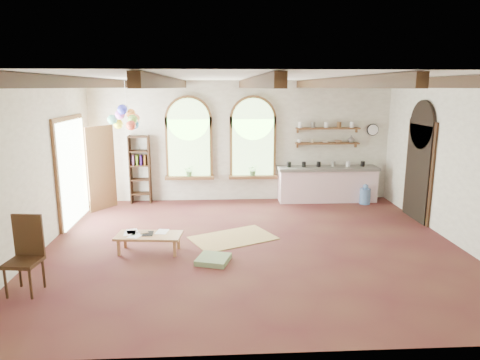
{
  "coord_description": "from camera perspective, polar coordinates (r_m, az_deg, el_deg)",
  "views": [
    {
      "loc": [
        -0.67,
        -7.89,
        3.02
      ],
      "look_at": [
        -0.2,
        0.6,
        1.17
      ],
      "focal_mm": 32.0,
      "sensor_mm": 36.0,
      "label": 1
    }
  ],
  "objects": [
    {
      "name": "floor",
      "position": [
        8.48,
        1.6,
        -8.63
      ],
      "size": [
        8.0,
        8.0,
        0.0
      ],
      "primitive_type": "plane",
      "color": "brown",
      "rests_on": "ground"
    },
    {
      "name": "ceiling_beams",
      "position": [
        7.92,
        1.74,
        12.81
      ],
      "size": [
        6.2,
        6.8,
        0.18
      ],
      "primitive_type": null,
      "color": "#311E0F",
      "rests_on": "ceiling"
    },
    {
      "name": "window_left",
      "position": [
        11.43,
        -6.82,
        5.19
      ],
      "size": [
        1.3,
        0.28,
        2.2
      ],
      "color": "brown",
      "rests_on": "floor"
    },
    {
      "name": "window_right",
      "position": [
        11.45,
        1.74,
        5.28
      ],
      "size": [
        1.3,
        0.28,
        2.2
      ],
      "color": "brown",
      "rests_on": "floor"
    },
    {
      "name": "left_doorway",
      "position": [
        10.4,
        -21.48,
        1.03
      ],
      "size": [
        0.1,
        1.9,
        2.5
      ],
      "primitive_type": "cube",
      "color": "brown",
      "rests_on": "floor"
    },
    {
      "name": "right_doorway",
      "position": [
        10.64,
        22.63,
        0.9
      ],
      "size": [
        0.1,
        1.3,
        2.4
      ],
      "primitive_type": "cube",
      "color": "black",
      "rests_on": "floor"
    },
    {
      "name": "kitchen_counter",
      "position": [
        11.76,
        11.55,
        -0.49
      ],
      "size": [
        2.68,
        0.62,
        0.94
      ],
      "color": "silver",
      "rests_on": "floor"
    },
    {
      "name": "wall_shelf_lower",
      "position": [
        11.75,
        11.55,
        4.82
      ],
      "size": [
        1.7,
        0.24,
        0.04
      ],
      "primitive_type": "cube",
      "color": "brown",
      "rests_on": "wall_back"
    },
    {
      "name": "wall_shelf_upper",
      "position": [
        11.71,
        11.63,
        6.76
      ],
      "size": [
        1.7,
        0.24,
        0.04
      ],
      "primitive_type": "cube",
      "color": "brown",
      "rests_on": "wall_back"
    },
    {
      "name": "wall_clock",
      "position": [
        12.16,
        17.28,
        6.42
      ],
      "size": [
        0.32,
        0.04,
        0.32
      ],
      "primitive_type": "cylinder",
      "rotation": [
        1.57,
        0.0,
        0.0
      ],
      "color": "black",
      "rests_on": "wall_back"
    },
    {
      "name": "bookshelf",
      "position": [
        11.59,
        -13.19,
        1.39
      ],
      "size": [
        0.53,
        0.32,
        1.8
      ],
      "color": "#311E0F",
      "rests_on": "floor"
    },
    {
      "name": "coffee_table",
      "position": [
        8.2,
        -12.05,
        -7.39
      ],
      "size": [
        1.25,
        0.67,
        0.34
      ],
      "color": "#AD894F",
      "rests_on": "floor"
    },
    {
      "name": "side_chair",
      "position": [
        7.28,
        -26.71,
        -10.78
      ],
      "size": [
        0.51,
        0.51,
        1.17
      ],
      "color": "#311E0F",
      "rests_on": "floor"
    },
    {
      "name": "floor_mat",
      "position": [
        8.81,
        -0.92,
        -7.74
      ],
      "size": [
        1.91,
        1.62,
        0.02
      ],
      "primitive_type": "cube",
      "rotation": [
        0.0,
        0.0,
        0.45
      ],
      "color": "tan",
      "rests_on": "floor"
    },
    {
      "name": "floor_cushion",
      "position": [
        7.7,
        -3.58,
        -10.52
      ],
      "size": [
        0.67,
        0.67,
        0.09
      ],
      "primitive_type": "cube",
      "rotation": [
        0.0,
        0.0,
        -0.3
      ],
      "color": "gray",
      "rests_on": "floor"
    },
    {
      "name": "water_jug_a",
      "position": [
        11.76,
        16.34,
        -1.98
      ],
      "size": [
        0.28,
        0.28,
        0.53
      ],
      "color": "#5883BD",
      "rests_on": "floor"
    },
    {
      "name": "water_jug_b",
      "position": [
        12.16,
        16.85,
        -1.38
      ],
      "size": [
        0.32,
        0.32,
        0.61
      ],
      "color": "#5883BD",
      "rests_on": "floor"
    },
    {
      "name": "balloon_cluster",
      "position": [
        10.43,
        -14.95,
        8.03
      ],
      "size": [
        0.71,
        0.82,
        1.14
      ],
      "color": "white",
      "rests_on": "floor"
    },
    {
      "name": "table_book",
      "position": [
        8.31,
        -13.26,
        -6.84
      ],
      "size": [
        0.22,
        0.26,
        0.02
      ],
      "primitive_type": "imported",
      "rotation": [
        0.0,
        0.0,
        0.33
      ],
      "color": "olive",
      "rests_on": "coffee_table"
    },
    {
      "name": "tablet",
      "position": [
        8.23,
        -12.17,
        -6.99
      ],
      "size": [
        0.2,
        0.28,
        0.01
      ],
      "primitive_type": "cube",
      "rotation": [
        0.0,
        0.0,
        0.04
      ],
      "color": "black",
      "rests_on": "coffee_table"
    },
    {
      "name": "potted_plant_left",
      "position": [
        11.45,
        -6.76,
        1.23
      ],
      "size": [
        0.27,
        0.23,
        0.3
      ],
      "primitive_type": "imported",
      "color": "#598C4C",
      "rests_on": "window_left"
    },
    {
      "name": "potted_plant_right",
      "position": [
        11.46,
        1.76,
        1.33
      ],
      "size": [
        0.27,
        0.23,
        0.3
      ],
      "primitive_type": "imported",
      "color": "#598C4C",
      "rests_on": "window_right"
    },
    {
      "name": "shelf_cup_a",
      "position": [
        11.58,
        7.96,
        5.18
      ],
      "size": [
        0.12,
        0.1,
        0.1
      ],
      "primitive_type": "imported",
      "color": "white",
      "rests_on": "wall_shelf_lower"
    },
    {
      "name": "shelf_cup_b",
      "position": [
        11.65,
        9.65,
        5.16
      ],
      "size": [
        0.1,
        0.1,
        0.09
      ],
      "primitive_type": "imported",
      "color": "beige",
      "rests_on": "wall_shelf_lower"
    },
    {
      "name": "shelf_bowl_a",
      "position": [
        11.73,
        11.32,
        5.04
      ],
      "size": [
        0.22,
        0.22,
        0.05
      ],
      "primitive_type": "imported",
      "color": "beige",
      "rests_on": "wall_shelf_lower"
    },
    {
      "name": "shelf_bowl_b",
      "position": [
        11.83,
        12.97,
        5.04
      ],
      "size": [
        0.2,
        0.2,
        0.06
      ],
      "primitive_type": "imported",
      "color": "#8C664C",
      "rests_on": "wall_shelf_lower"
    },
    {
      "name": "shelf_vase",
      "position": [
        11.92,
        14.61,
        5.33
      ],
      "size": [
        0.18,
        0.18,
        0.19
      ],
      "primitive_type": "imported",
      "color": "slate",
      "rests_on": "wall_shelf_lower"
    }
  ]
}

